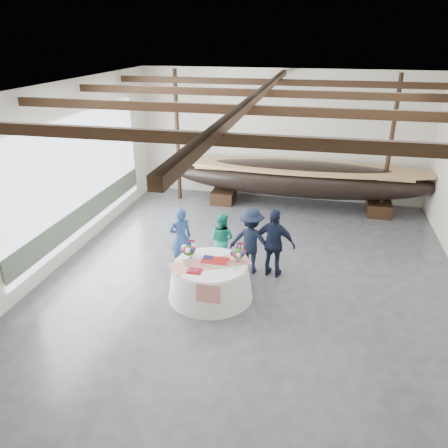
# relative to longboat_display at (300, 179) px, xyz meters

# --- Properties ---
(floor) EXTENTS (10.00, 12.00, 0.01)m
(floor) POSITION_rel_longboat_display_xyz_m (-0.79, -5.03, -1.06)
(floor) COLOR #3D3D42
(floor) RESTS_ON ground
(wall_back) EXTENTS (10.00, 0.02, 4.50)m
(wall_back) POSITION_rel_longboat_display_xyz_m (-0.79, 0.97, 1.19)
(wall_back) COLOR silver
(wall_back) RESTS_ON ground
(wall_front) EXTENTS (10.00, 0.02, 4.50)m
(wall_front) POSITION_rel_longboat_display_xyz_m (-0.79, -11.03, 1.19)
(wall_front) COLOR silver
(wall_front) RESTS_ON ground
(wall_left) EXTENTS (0.02, 12.00, 4.50)m
(wall_left) POSITION_rel_longboat_display_xyz_m (-5.79, -5.03, 1.19)
(wall_left) COLOR silver
(wall_left) RESTS_ON ground
(ceiling) EXTENTS (10.00, 12.00, 0.01)m
(ceiling) POSITION_rel_longboat_display_xyz_m (-0.79, -5.03, 3.44)
(ceiling) COLOR white
(ceiling) RESTS_ON wall_back
(pavilion_structure) EXTENTS (9.80, 11.76, 4.50)m
(pavilion_structure) POSITION_rel_longboat_display_xyz_m (-0.79, -4.18, 2.95)
(pavilion_structure) COLOR black
(pavilion_structure) RESTS_ON ground
(open_bay) EXTENTS (0.03, 7.00, 3.20)m
(open_bay) POSITION_rel_longboat_display_xyz_m (-5.73, -4.03, 0.77)
(open_bay) COLOR silver
(open_bay) RESTS_ON ground
(longboat_display) EXTENTS (8.82, 1.76, 1.65)m
(longboat_display) POSITION_rel_longboat_display_xyz_m (0.00, 0.00, 0.00)
(longboat_display) COLOR black
(longboat_display) RESTS_ON ground
(banquet_table) EXTENTS (1.94, 1.94, 0.83)m
(banquet_table) POSITION_rel_longboat_display_xyz_m (-1.59, -6.00, -0.64)
(banquet_table) COLOR silver
(banquet_table) RESTS_ON ground
(tabletop_items) EXTENTS (1.83, 1.36, 0.40)m
(tabletop_items) POSITION_rel_longboat_display_xyz_m (-1.62, -5.86, -0.08)
(tabletop_items) COLOR red
(tabletop_items) RESTS_ON banquet_table
(guest_woman_blue) EXTENTS (0.70, 0.66, 1.61)m
(guest_woman_blue) POSITION_rel_longboat_display_xyz_m (-2.68, -4.81, -0.25)
(guest_woman_blue) COLOR navy
(guest_woman_blue) RESTS_ON ground
(guest_woman_teal) EXTENTS (0.82, 0.71, 1.46)m
(guest_woman_teal) POSITION_rel_longboat_display_xyz_m (-1.68, -4.52, -0.33)
(guest_woman_teal) COLOR #1C9376
(guest_woman_teal) RESTS_ON ground
(guest_man_left) EXTENTS (1.14, 0.71, 1.70)m
(guest_man_left) POSITION_rel_longboat_display_xyz_m (-0.89, -4.68, -0.20)
(guest_man_left) COLOR black
(guest_man_left) RESTS_ON ground
(guest_man_right) EXTENTS (1.09, 0.61, 1.76)m
(guest_man_right) POSITION_rel_longboat_display_xyz_m (-0.30, -4.76, -0.18)
(guest_man_right) COLOR black
(guest_man_right) RESTS_ON ground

